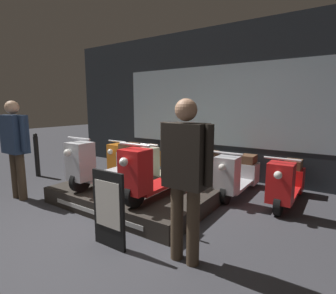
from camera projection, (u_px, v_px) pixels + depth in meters
The scene contains 14 objects.
ground_plane at pixel (94, 237), 3.14m from camera, with size 30.00×30.00×0.00m, color #38383D.
shop_wall_back at pixel (215, 104), 5.70m from camera, with size 8.40×0.09×3.20m.
display_platform at pixel (133, 196), 4.22m from camera, with size 2.44×1.57×0.25m.
scooter_display_left at pixel (108, 163), 4.45m from camera, with size 0.49×1.57×0.84m.
scooter_display_right at pixel (161, 172), 3.85m from camera, with size 0.49×1.57×0.84m.
scooter_backrow_0 at pixel (136, 159), 5.95m from camera, with size 0.49×1.57×0.84m.
scooter_backrow_1 at pixel (164, 164), 5.51m from camera, with size 0.49×1.57×0.84m.
scooter_backrow_2 at pixel (198, 169), 5.07m from camera, with size 0.49×1.57×0.84m.
scooter_backrow_3 at pixel (238, 175), 4.63m from camera, with size 0.49×1.57×0.84m.
scooter_backrow_4 at pixel (287, 182), 4.19m from camera, with size 0.49×1.57×0.84m.
person_left_browsing at pixel (15, 142), 4.30m from camera, with size 0.61×0.25×1.64m.
person_right_browsing at pixel (185, 170), 2.52m from camera, with size 0.57×0.23×1.63m.
price_sign_board at pixel (109, 209), 2.87m from camera, with size 0.45×0.04×0.87m.
street_bollard at pixel (37, 155), 5.77m from camera, with size 0.10×0.10×0.96m.
Camera 1 is at (2.36, -1.93, 1.57)m, focal length 28.00 mm.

